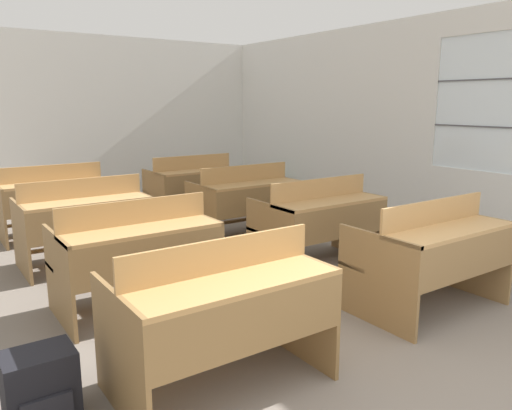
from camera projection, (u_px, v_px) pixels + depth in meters
wall_back at (79, 120)px, 8.11m from camera, size 6.42×0.06×2.71m
wall_right_with_window at (385, 124)px, 6.97m from camera, size 0.06×7.44×2.71m
bench_front_left at (222, 311)px, 2.84m from camera, size 1.21×0.77×0.89m
bench_front_right at (432, 253)px, 3.94m from camera, size 1.21×0.77×0.89m
bench_second_left at (137, 253)px, 3.94m from camera, size 1.21×0.77×0.89m
bench_second_right at (320, 220)px, 5.02m from camera, size 1.21×0.77×0.89m
bench_third_left at (84, 220)px, 5.03m from camera, size 1.21×0.77×0.89m
bench_third_right at (245, 200)px, 6.07m from camera, size 1.21×0.77×0.89m
bench_back_left at (53, 200)px, 6.09m from camera, size 1.21×0.77×0.89m
bench_back_right at (193, 185)px, 7.17m from camera, size 1.21×0.77×0.89m
wastepaper_bin at (274, 187)px, 8.78m from camera, size 0.25×0.25×0.35m
schoolbag at (41, 388)px, 2.56m from camera, size 0.35×0.29×0.39m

